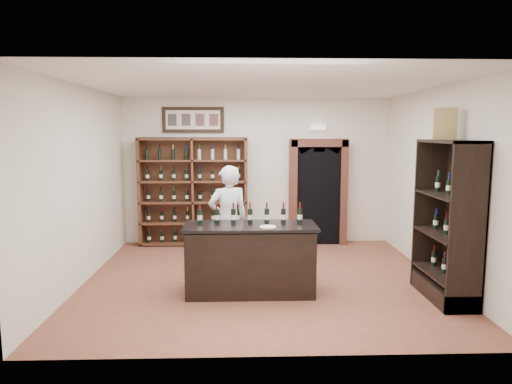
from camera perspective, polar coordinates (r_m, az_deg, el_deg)
floor at (r=7.32m, az=0.79°, el=-10.84°), size 5.50×5.50×0.00m
ceiling at (r=6.98m, az=0.83°, el=13.22°), size 5.50×5.50×0.00m
wall_back at (r=9.48m, az=0.11°, el=2.64°), size 5.50×0.04×3.00m
wall_left at (r=7.40m, az=-20.99°, el=0.76°), size 0.04×5.00×3.00m
wall_right at (r=7.63m, az=21.90°, el=0.91°), size 0.04×5.00×3.00m
wine_shelf at (r=9.40m, az=-7.79°, el=0.08°), size 2.20×0.38×2.20m
framed_picture at (r=9.47m, az=-7.87°, el=8.92°), size 1.25×0.04×0.52m
arched_doorway at (r=9.48m, az=7.72°, el=0.37°), size 1.17×0.35×2.17m
emergency_light at (r=9.49m, az=7.77°, el=8.01°), size 0.30×0.10×0.10m
tasting_counter at (r=6.60m, az=-0.72°, el=-8.42°), size 1.88×0.78×1.00m
counter_bottle_0 at (r=6.59m, az=-7.03°, el=-3.02°), size 0.07×0.07×0.30m
counter_bottle_1 at (r=6.57m, az=-4.94°, el=-3.02°), size 0.07×0.07×0.30m
counter_bottle_2 at (r=6.56m, az=-2.84°, el=-3.01°), size 0.07×0.07×0.30m
counter_bottle_3 at (r=6.56m, az=-0.75°, el=-3.00°), size 0.07×0.07×0.30m
counter_bottle_4 at (r=6.57m, az=1.35°, el=-2.99°), size 0.07×0.07×0.30m
counter_bottle_5 at (r=6.59m, az=3.44°, el=-2.97°), size 0.07×0.07×0.30m
counter_bottle_6 at (r=6.62m, az=5.51°, el=-2.95°), size 0.07×0.07×0.30m
side_cabinet at (r=6.86m, az=22.89°, el=-6.17°), size 0.48×1.20×2.20m
shopkeeper at (r=7.38m, az=-3.48°, el=-3.57°), size 0.74×0.58×1.78m
plate at (r=6.28m, az=1.50°, el=-4.40°), size 0.23×0.23×0.02m
wine_crate at (r=6.88m, az=22.56°, el=7.88°), size 0.33×0.23×0.44m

